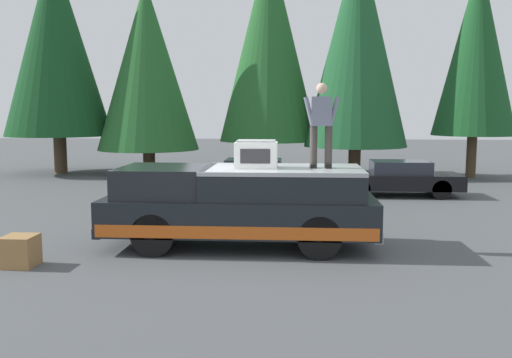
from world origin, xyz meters
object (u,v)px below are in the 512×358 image
object	(u,v)px
pickup_truck	(240,205)
parked_car_navy	(251,176)
person_on_truck_bed	(321,123)
wooden_crate	(20,251)
compressor_unit	(256,154)
parked_car_black	(397,178)

from	to	relation	value
pickup_truck	parked_car_navy	bearing A→B (deg)	2.66
person_on_truck_bed	wooden_crate	xyz separation A→B (m)	(-1.72, 5.45, -2.27)
compressor_unit	parked_car_navy	xyz separation A→B (m)	(7.62, 0.69, -1.35)
parked_car_navy	wooden_crate	bearing A→B (deg)	159.47
person_on_truck_bed	parked_car_navy	distance (m)	8.05
compressor_unit	parked_car_black	world-z (taller)	compressor_unit
wooden_crate	pickup_truck	bearing A→B (deg)	-65.74
pickup_truck	person_on_truck_bed	size ratio (longest dim) A/B	3.28
parked_car_black	parked_car_navy	xyz separation A→B (m)	(0.29, 4.88, 0.00)
parked_car_navy	wooden_crate	size ratio (longest dim) A/B	7.32
person_on_truck_bed	wooden_crate	size ratio (longest dim) A/B	3.02
pickup_truck	person_on_truck_bed	distance (m)	2.34
pickup_truck	wooden_crate	bearing A→B (deg)	114.26
pickup_truck	wooden_crate	xyz separation A→B (m)	(-1.72, 3.82, -0.59)
wooden_crate	parked_car_navy	bearing A→B (deg)	-20.53
parked_car_black	parked_car_navy	world-z (taller)	same
pickup_truck	compressor_unit	size ratio (longest dim) A/B	6.60
parked_car_navy	person_on_truck_bed	bearing A→B (deg)	-165.26
compressor_unit	wooden_crate	distance (m)	4.76
compressor_unit	pickup_truck	bearing A→B (deg)	77.12
pickup_truck	parked_car_black	bearing A→B (deg)	-32.00
person_on_truck_bed	parked_car_black	size ratio (longest dim) A/B	0.41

